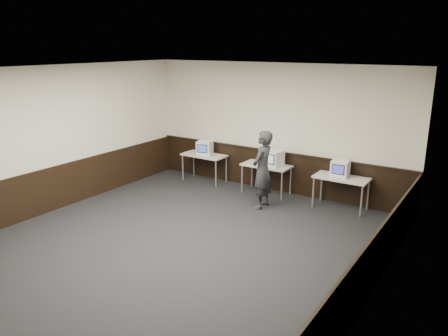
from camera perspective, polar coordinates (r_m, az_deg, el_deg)
The scene contains 16 objects.
floor at distance 8.28m, azimuth -6.51°, elevation -10.20°, with size 8.00×8.00×0.00m, color black.
ceiling at distance 7.45m, azimuth -7.29°, elevation 12.50°, with size 8.00×8.00×0.00m, color white.
back_wall at distance 10.99m, azimuth 6.67°, elevation 5.18°, with size 7.00×7.00×0.00m, color silver.
left_wall at distance 10.27m, azimuth -22.06°, elevation 3.35°, with size 8.00×8.00×0.00m, color silver.
right_wall at distance 6.16m, azimuth 19.03°, elevation -4.22°, with size 8.00×8.00×0.00m, color silver.
wainscot_back at distance 11.23m, azimuth 6.44°, elevation -0.36°, with size 6.98×0.04×1.00m, color black.
wainscot_left at distance 10.52m, azimuth -21.38°, elevation -2.51°, with size 0.04×7.98×1.00m, color black.
wainscot_right at distance 6.61m, azimuth 17.98°, elevation -13.19°, with size 0.04×7.98×1.00m, color black.
wainscot_rail at distance 11.08m, azimuth 6.48°, elevation 2.20°, with size 6.98×0.06×0.04m, color black.
desk_left at distance 11.82m, azimuth -2.61°, elevation 1.46°, with size 1.20×0.60×0.75m.
desk_center at distance 10.85m, azimuth 5.56°, elevation 0.08°, with size 1.20×0.60×0.75m.
desk_right at distance 10.15m, azimuth 15.08°, elevation -1.53°, with size 1.20×0.60×0.75m.
emac_left at distance 11.74m, azimuth -2.54°, elevation 2.66°, with size 0.47×0.49×0.38m.
emac_center at distance 10.68m, azimuth 6.51°, elevation 1.28°, with size 0.43×0.46×0.39m.
emac_right at distance 10.14m, azimuth 14.95°, elevation -0.03°, with size 0.40×0.43×0.37m.
person at distance 9.86m, azimuth 5.04°, elevation -0.24°, with size 0.65×0.43×1.79m, color #26282C.
Camera 1 is at (4.82, -5.66, 3.63)m, focal length 35.00 mm.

